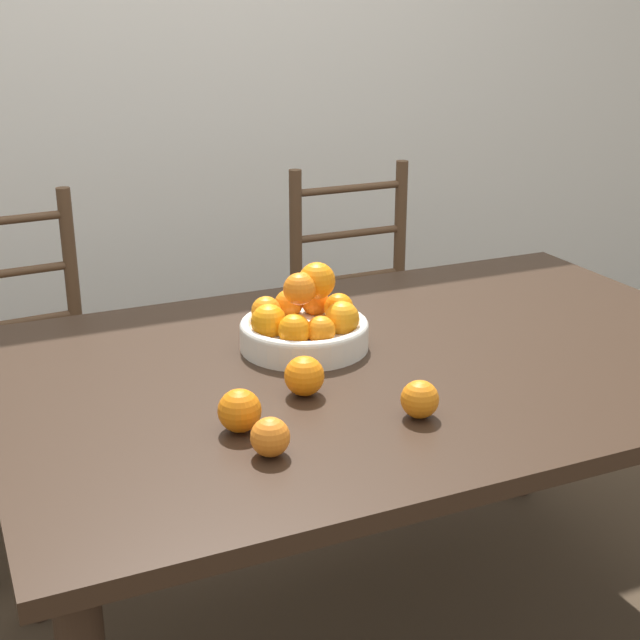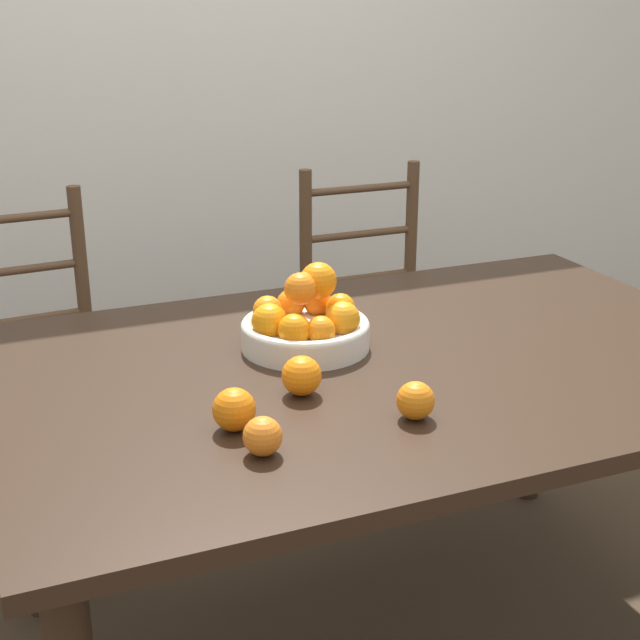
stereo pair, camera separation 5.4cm
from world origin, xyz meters
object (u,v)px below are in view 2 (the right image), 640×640
object	(u,v)px
orange_loose_1	(415,401)
chair_left	(33,383)
orange_loose_0	(302,376)
orange_loose_3	(234,410)
fruit_bowl	(306,323)
orange_loose_2	(263,436)
chair_right	(376,332)

from	to	relation	value
orange_loose_1	chair_left	bearing A→B (deg)	117.66
orange_loose_0	chair_left	xyz separation A→B (m)	(-0.44, 0.96, -0.34)
orange_loose_0	orange_loose_1	xyz separation A→B (m)	(0.15, -0.17, -0.00)
orange_loose_0	orange_loose_3	bearing A→B (deg)	-150.29
fruit_bowl	orange_loose_2	bearing A→B (deg)	-119.95
orange_loose_0	chair_left	size ratio (longest dim) A/B	0.08
chair_left	chair_right	xyz separation A→B (m)	(1.07, 0.00, 0.00)
orange_loose_3	chair_right	distance (m)	1.36
orange_loose_0	orange_loose_3	xyz separation A→B (m)	(-0.16, -0.09, 0.00)
orange_loose_3	orange_loose_0	bearing A→B (deg)	29.71
fruit_bowl	chair_right	distance (m)	0.98
orange_loose_0	orange_loose_3	world-z (taller)	same
orange_loose_2	orange_loose_3	size ratio (longest dim) A/B	0.86
fruit_bowl	orange_loose_2	size ratio (longest dim) A/B	4.16
fruit_bowl	chair_left	bearing A→B (deg)	126.13
fruit_bowl	orange_loose_3	world-z (taller)	fruit_bowl
orange_loose_3	chair_right	world-z (taller)	chair_right
orange_loose_2	chair_left	world-z (taller)	chair_left
fruit_bowl	orange_loose_1	xyz separation A→B (m)	(0.06, -0.40, -0.02)
orange_loose_2	chair_right	xyz separation A→B (m)	(0.78, 1.16, -0.33)
chair_right	orange_loose_0	bearing A→B (deg)	-123.79
orange_loose_1	chair_left	size ratio (longest dim) A/B	0.07
chair_left	chair_right	distance (m)	1.07
fruit_bowl	chair_left	size ratio (longest dim) A/B	0.29
orange_loose_1	orange_loose_2	distance (m)	0.30
orange_loose_1	chair_left	distance (m)	1.32
orange_loose_0	fruit_bowl	bearing A→B (deg)	66.67
orange_loose_2	chair_right	distance (m)	1.43
orange_loose_2	orange_loose_3	bearing A→B (deg)	99.11
orange_loose_3	chair_left	size ratio (longest dim) A/B	0.08
orange_loose_1	orange_loose_2	world-z (taller)	orange_loose_1
fruit_bowl	orange_loose_3	xyz separation A→B (m)	(-0.26, -0.32, -0.02)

